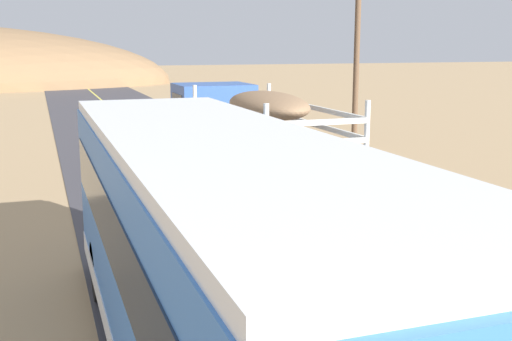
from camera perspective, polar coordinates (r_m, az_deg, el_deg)
The scene contains 3 objects.
livestock_truck at distance 19.62m, azimuth -2.20°, elevation 4.20°, with size 2.53×9.70×3.02m.
bus at distance 7.70m, azimuth -3.65°, elevation -7.59°, with size 2.54×10.00×3.21m.
power_pole_mid at distance 26.68m, azimuth 9.14°, elevation 11.03°, with size 2.20×0.24×7.71m.
Camera 1 is at (-4.61, -7.18, 4.25)m, focal length 44.10 mm.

